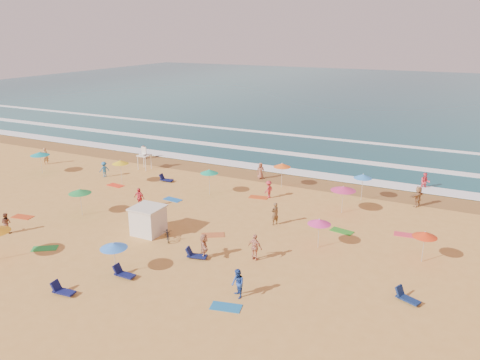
% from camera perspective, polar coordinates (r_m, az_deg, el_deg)
% --- Properties ---
extents(ground, '(220.00, 220.00, 0.00)m').
position_cam_1_polar(ground, '(38.26, -4.89, -4.48)').
color(ground, gold).
rests_on(ground, ground).
extents(ocean, '(220.00, 140.00, 0.18)m').
position_cam_1_polar(ocean, '(116.59, 17.13, 9.96)').
color(ocean, '#0C4756').
rests_on(ocean, ground).
extents(wet_sand, '(220.00, 220.00, 0.00)m').
position_cam_1_polar(wet_sand, '(48.73, 2.67, 0.54)').
color(wet_sand, olive).
rests_on(wet_sand, ground).
extents(surf_foam, '(200.00, 18.70, 0.05)m').
position_cam_1_polar(surf_foam, '(56.59, 6.26, 3.02)').
color(surf_foam, white).
rests_on(surf_foam, ground).
extents(cabana, '(2.00, 2.00, 2.00)m').
position_cam_1_polar(cabana, '(35.41, -11.12, -4.91)').
color(cabana, silver).
rests_on(cabana, ground).
extents(cabana_roof, '(2.20, 2.20, 0.12)m').
position_cam_1_polar(cabana_roof, '(35.02, -11.22, -3.31)').
color(cabana_roof, silver).
rests_on(cabana_roof, cabana).
extents(bicycle, '(1.51, 1.70, 0.89)m').
position_cam_1_polar(bicycle, '(34.36, -8.81, -6.52)').
color(bicycle, black).
rests_on(bicycle, ground).
extents(lifeguard_stand, '(1.20, 1.20, 2.10)m').
position_cam_1_polar(lifeguard_stand, '(51.74, -11.58, 2.43)').
color(lifeguard_stand, white).
rests_on(lifeguard_stand, ground).
extents(beach_umbrellas, '(56.59, 26.89, 0.72)m').
position_cam_1_polar(beach_umbrellas, '(36.47, -6.00, -2.14)').
color(beach_umbrellas, '#208D40').
rests_on(beach_umbrellas, ground).
extents(loungers, '(58.07, 20.66, 0.34)m').
position_cam_1_polar(loungers, '(32.63, -1.62, -8.21)').
color(loungers, '#101B51').
rests_on(loungers, ground).
extents(towels, '(37.70, 18.46, 0.03)m').
position_cam_1_polar(towels, '(35.21, -2.95, -6.46)').
color(towels, '#C94119').
rests_on(towels, ground).
extents(beachgoers, '(46.23, 26.58, 2.12)m').
position_cam_1_polar(beachgoers, '(40.14, 3.19, -2.09)').
color(beachgoers, brown).
rests_on(beachgoers, ground).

